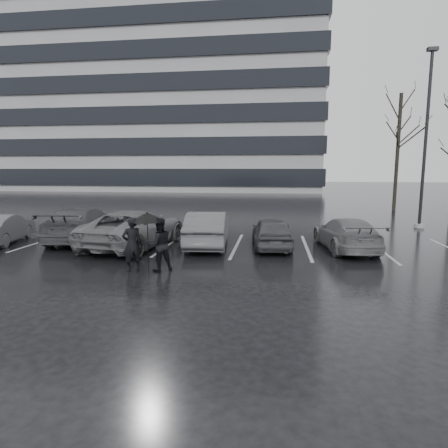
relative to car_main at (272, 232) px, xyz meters
The scene contains 14 objects.
ground 3.07m from the car_main, 131.90° to the right, with size 160.00×160.00×0.00m, color black.
office_building 53.47m from the car_main, 117.69° to the left, with size 61.00×26.00×29.00m.
car_main is the anchor object (origin of this frame).
car_west_a 2.56m from the car_main, behind, with size 1.51×4.32×1.42m, color #303033.
car_west_b 5.46m from the car_main, behind, with size 2.46×5.33×1.48m, color #464648.
car_west_c 8.16m from the car_main, behind, with size 2.06×5.08×1.47m, color black.
car_west_d 11.27m from the car_main, behind, with size 1.30×3.73×1.23m, color #303033.
car_east 2.85m from the car_main, ahead, with size 1.74×4.27×1.24m, color #464648.
pedestrian_left 5.79m from the car_main, 136.31° to the right, with size 0.61×0.40×1.67m, color black.
pedestrian_right 5.13m from the car_main, 131.02° to the right, with size 0.80×0.62×1.64m, color black.
umbrella 5.43m from the car_main, 134.76° to the right, with size 1.07×1.07×1.81m.
lamp_post 10.59m from the car_main, 38.93° to the left, with size 0.50×0.50×9.10m.
stall_stripes 2.89m from the car_main, behind, with size 19.72×5.00×0.00m.
tree_north 17.66m from the car_main, 58.66° to the left, with size 0.26×0.26×8.50m, color black.
Camera 1 is at (2.10, -12.43, 3.11)m, focal length 30.00 mm.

